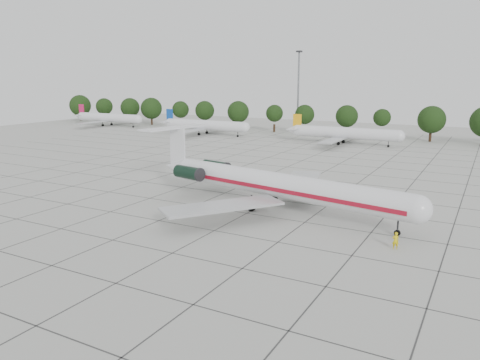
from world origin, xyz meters
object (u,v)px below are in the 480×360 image
at_px(bg_airliner_b, 205,125).
at_px(floodlight_mast, 298,87).
at_px(bg_airliner_c, 344,133).
at_px(bg_airliner_a, 108,118).
at_px(ground_crew, 396,241).
at_px(main_airliner, 267,183).

xyz_separation_m(bg_airliner_b, floodlight_mast, (20.64, 23.64, 11.37)).
bearing_deg(bg_airliner_c, bg_airliner_a, 176.52).
xyz_separation_m(ground_crew, bg_airliner_a, (-114.89, 77.94, 1.99)).
height_order(bg_airliner_c, floodlight_mast, floodlight_mast).
xyz_separation_m(bg_airliner_b, bg_airliner_c, (43.19, 0.15, 0.00)).
bearing_deg(bg_airliner_a, floodlight_mast, 15.47).
height_order(main_airliner, floodlight_mast, floodlight_mast).
relative_size(bg_airliner_b, floodlight_mast, 1.11).
bearing_deg(floodlight_mast, bg_airliner_b, -131.13).
bearing_deg(floodlight_mast, bg_airliner_a, -164.53).
bearing_deg(main_airliner, bg_airliner_b, 139.56).
xyz_separation_m(bg_airliner_a, floodlight_mast, (65.51, 18.13, 11.37)).
distance_m(main_airliner, bg_airliner_a, 119.41).
relative_size(ground_crew, bg_airliner_b, 0.07).
distance_m(bg_airliner_b, bg_airliner_c, 43.19).
height_order(ground_crew, bg_airliner_b, bg_airliner_b).
distance_m(main_airliner, floodlight_mast, 94.25).
xyz_separation_m(ground_crew, bg_airliner_c, (-26.82, 72.58, 1.99)).
bearing_deg(ground_crew, floodlight_mast, -87.07).
bearing_deg(floodlight_mast, ground_crew, -62.80).
height_order(bg_airliner_a, bg_airliner_c, same).
bearing_deg(main_airliner, bg_airliner_a, 154.90).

